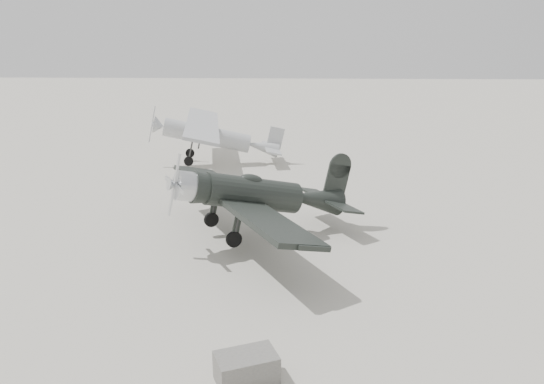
{
  "coord_description": "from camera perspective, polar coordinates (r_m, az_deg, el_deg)",
  "views": [
    {
      "loc": [
        1.66,
        -17.4,
        7.77
      ],
      "look_at": [
        0.78,
        3.5,
        1.5
      ],
      "focal_mm": 35.0,
      "sensor_mm": 36.0,
      "label": 1
    }
  ],
  "objects": [
    {
      "name": "equipment_block",
      "position": [
        12.92,
        -2.77,
        -18.39
      ],
      "size": [
        1.62,
        1.34,
        0.7
      ],
      "primitive_type": "cube",
      "rotation": [
        0.0,
        0.0,
        0.39
      ],
      "color": "#5F5C58",
      "rests_on": "ground"
    },
    {
      "name": "ground",
      "position": [
        19.13,
        -2.79,
        -7.3
      ],
      "size": [
        160.0,
        160.0,
        0.0
      ],
      "primitive_type": "plane",
      "color": "#ADA99A",
      "rests_on": "ground"
    },
    {
      "name": "lowwing_monoplane",
      "position": [
        20.42,
        -1.24,
        -0.32
      ],
      "size": [
        8.27,
        10.03,
        3.4
      ],
      "rotation": [
        0.0,
        0.24,
        0.5
      ],
      "color": "black",
      "rests_on": "ground"
    },
    {
      "name": "highwing_monoplane",
      "position": [
        32.64,
        -6.43,
        6.38
      ],
      "size": [
        8.03,
        11.27,
        3.18
      ],
      "rotation": [
        0.0,
        0.23,
        0.15
      ],
      "color": "#A3A6A8",
      "rests_on": "ground"
    }
  ]
}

